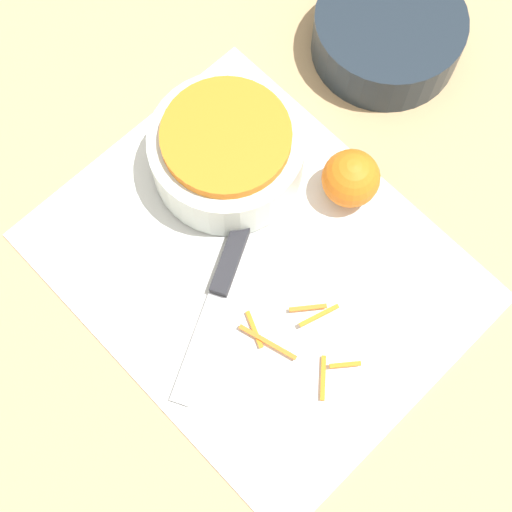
{
  "coord_description": "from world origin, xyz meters",
  "views": [
    {
      "loc": [
        0.18,
        -0.18,
        0.77
      ],
      "look_at": [
        0.0,
        0.0,
        0.04
      ],
      "focal_mm": 50.0,
      "sensor_mm": 36.0,
      "label": 1
    }
  ],
  "objects_px": {
    "bowl_speckled": "(227,151)",
    "orange_left": "(351,179)",
    "knife": "(224,277)",
    "bowl_dark": "(388,34)"
  },
  "relations": [
    {
      "from": "knife",
      "to": "orange_left",
      "type": "distance_m",
      "value": 0.18
    },
    {
      "from": "bowl_speckled",
      "to": "orange_left",
      "type": "height_order",
      "value": "bowl_speckled"
    },
    {
      "from": "orange_left",
      "to": "knife",
      "type": "bearing_deg",
      "value": -96.82
    },
    {
      "from": "knife",
      "to": "orange_left",
      "type": "xyz_separation_m",
      "value": [
        0.02,
        0.18,
        0.03
      ]
    },
    {
      "from": "bowl_dark",
      "to": "orange_left",
      "type": "relative_size",
      "value": 2.78
    },
    {
      "from": "knife",
      "to": "bowl_dark",
      "type": "bearing_deg",
      "value": 165.7
    },
    {
      "from": "bowl_speckled",
      "to": "orange_left",
      "type": "distance_m",
      "value": 0.14
    },
    {
      "from": "bowl_speckled",
      "to": "knife",
      "type": "relative_size",
      "value": 0.88
    },
    {
      "from": "knife",
      "to": "orange_left",
      "type": "relative_size",
      "value": 3.0
    },
    {
      "from": "knife",
      "to": "bowl_speckled",
      "type": "bearing_deg",
      "value": -162.82
    }
  ]
}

